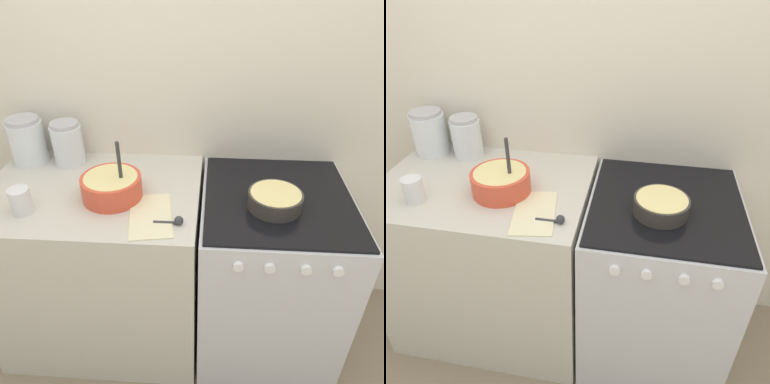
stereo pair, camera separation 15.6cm
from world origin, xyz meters
TOP-DOWN VIEW (x-y plane):
  - wall_back at (0.00, 0.72)m, footprint 4.95×0.05m
  - countertop_cabinet at (-0.49, 0.35)m, footprint 0.97×0.70m
  - stove at (0.34, 0.35)m, footprint 0.66×0.72m
  - mixing_bowl at (-0.37, 0.30)m, footprint 0.26×0.26m
  - baking_pan at (0.32, 0.27)m, footprint 0.22×0.22m
  - storage_jar_left at (-0.86, 0.59)m, footprint 0.17×0.17m
  - storage_jar_middle at (-0.66, 0.59)m, footprint 0.15×0.15m
  - tin_can at (-0.71, 0.17)m, footprint 0.08×0.08m
  - recipe_page at (-0.19, 0.17)m, footprint 0.21×0.32m
  - measuring_spoon at (-0.08, 0.13)m, footprint 0.12×0.04m

SIDE VIEW (x-z plane):
  - stove at x=0.34m, z-range 0.00..0.91m
  - countertop_cabinet at x=-0.49m, z-range 0.00..0.91m
  - recipe_page at x=-0.19m, z-range 0.91..0.92m
  - measuring_spoon at x=-0.08m, z-range 0.91..0.95m
  - baking_pan at x=0.32m, z-range 0.91..0.99m
  - tin_can at x=-0.71m, z-range 0.91..1.02m
  - mixing_bowl at x=-0.37m, z-range 0.84..1.10m
  - storage_jar_middle at x=-0.66m, z-range 0.90..1.11m
  - storage_jar_left at x=-0.86m, z-range 0.90..1.12m
  - wall_back at x=0.00m, z-range 0.00..2.40m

